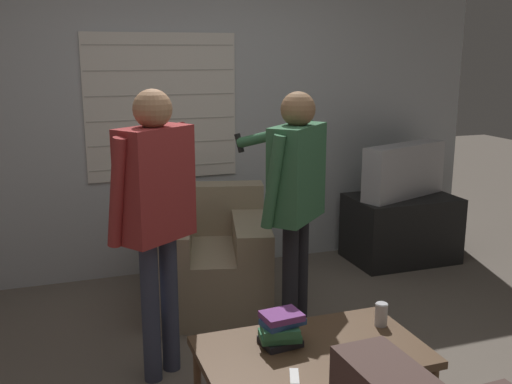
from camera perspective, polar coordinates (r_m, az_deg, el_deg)
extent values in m
cube|color=#ADB2B7|center=(4.90, -6.64, 7.07)|extent=(5.20, 0.06, 2.55)
cube|color=silver|center=(4.81, -8.94, 7.99)|extent=(1.20, 0.02, 1.14)
cube|color=#A4A099|center=(4.86, -8.72, 2.40)|extent=(1.17, 0.00, 0.01)
cube|color=#A4A099|center=(4.83, -8.80, 4.61)|extent=(1.17, 0.00, 0.01)
cube|color=#A4A099|center=(4.81, -8.88, 6.85)|extent=(1.17, 0.00, 0.01)
cube|color=#A4A099|center=(4.79, -8.96, 9.11)|extent=(1.17, 0.00, 0.01)
cube|color=#A4A099|center=(4.78, -9.04, 11.38)|extent=(1.17, 0.00, 0.01)
cube|color=#A4A099|center=(4.78, -9.13, 13.66)|extent=(1.17, 0.00, 0.01)
cube|color=gray|center=(4.34, -4.11, -8.03)|extent=(0.97, 1.06, 0.45)
cube|color=gray|center=(4.54, -4.28, -1.56)|extent=(0.80, 0.38, 0.38)
cube|color=gray|center=(4.24, -0.54, -3.85)|extent=(0.45, 0.93, 0.20)
cube|color=gray|center=(4.24, -7.83, -4.00)|extent=(0.45, 0.93, 0.20)
cube|color=brown|center=(3.05, 5.36, -14.93)|extent=(1.10, 0.65, 0.04)
cylinder|color=brown|center=(3.23, -5.60, -17.03)|extent=(0.04, 0.04, 0.34)
cylinder|color=brown|center=(3.57, 11.02, -14.08)|extent=(0.04, 0.04, 0.34)
cube|color=black|center=(5.40, 13.63, -3.37)|extent=(0.90, 0.60, 0.57)
cube|color=#B2B2B7|center=(5.28, 13.93, 1.99)|extent=(0.89, 0.49, 0.46)
cube|color=#3D4738|center=(5.34, 13.04, 2.16)|extent=(0.71, 0.27, 0.37)
cylinder|color=#33384C|center=(3.39, -9.99, -11.24)|extent=(0.10, 0.10, 0.81)
cylinder|color=#33384C|center=(3.48, -8.23, -10.47)|extent=(0.10, 0.10, 0.81)
cube|color=maroon|center=(3.21, -9.56, 0.76)|extent=(0.45, 0.40, 0.61)
sphere|color=#A87A56|center=(3.15, -9.83, 7.81)|extent=(0.21, 0.21, 0.21)
cylinder|color=maroon|center=(3.09, -13.10, -0.10)|extent=(0.15, 0.17, 0.58)
cylinder|color=maroon|center=(3.53, -10.30, 5.34)|extent=(0.39, 0.51, 0.19)
cube|color=black|center=(3.74, -13.27, 4.69)|extent=(0.06, 0.07, 0.13)
cylinder|color=black|center=(3.77, 3.26, -8.63)|extent=(0.10, 0.10, 0.78)
cylinder|color=black|center=(3.91, 4.24, -7.82)|extent=(0.10, 0.10, 0.78)
cube|color=#336642|center=(3.65, 3.92, 1.81)|extent=(0.47, 0.46, 0.59)
sphere|color=#846042|center=(3.59, 4.02, 7.88)|extent=(0.21, 0.21, 0.21)
cylinder|color=#336642|center=(3.45, 1.64, 0.94)|extent=(0.16, 0.16, 0.56)
cylinder|color=#336642|center=(3.95, 1.82, 5.49)|extent=(0.43, 0.45, 0.22)
cube|color=black|center=(4.08, -1.60, 4.68)|extent=(0.07, 0.07, 0.13)
cube|color=black|center=(3.05, 2.32, -14.03)|extent=(0.20, 0.17, 0.03)
cube|color=#33754C|center=(3.03, 2.28, -13.51)|extent=(0.22, 0.17, 0.03)
cube|color=#33754C|center=(3.01, 2.28, -12.90)|extent=(0.21, 0.20, 0.04)
cube|color=#284C89|center=(3.00, 2.56, -12.24)|extent=(0.23, 0.16, 0.03)
cube|color=#75387F|center=(2.99, 2.45, -11.71)|extent=(0.20, 0.16, 0.03)
cylinder|color=silver|center=(3.29, 11.84, -11.36)|extent=(0.07, 0.07, 0.12)
cylinder|color=silver|center=(3.26, 11.89, -10.36)|extent=(0.06, 0.06, 0.00)
cube|color=white|center=(2.77, 3.67, -17.27)|extent=(0.08, 0.14, 0.02)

